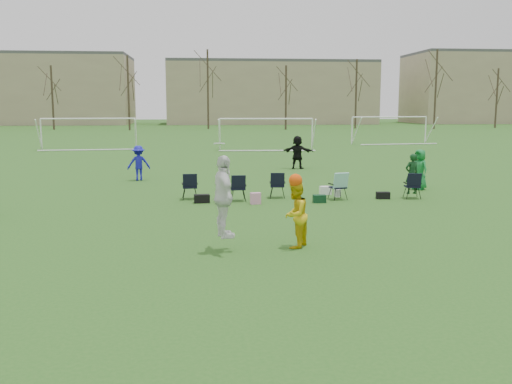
{
  "coord_description": "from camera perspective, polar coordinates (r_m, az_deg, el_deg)",
  "views": [
    {
      "loc": [
        -1.11,
        -12.71,
        3.46
      ],
      "look_at": [
        0.28,
        1.69,
        1.25
      ],
      "focal_mm": 40.0,
      "sensor_mm": 36.0,
      "label": 1
    }
  ],
  "objects": [
    {
      "name": "tree_line",
      "position": [
        82.58,
        -4.65,
        9.78
      ],
      "size": [
        110.28,
        3.28,
        11.4
      ],
      "color": "#382B21",
      "rests_on": "ground"
    },
    {
      "name": "fielder_black",
      "position": [
        31.37,
        4.17,
        3.99
      ],
      "size": [
        1.76,
        1.13,
        1.81
      ],
      "primitive_type": "imported",
      "rotation": [
        0.0,
        0.0,
        2.75
      ],
      "color": "black",
      "rests_on": "ground"
    },
    {
      "name": "fielder_blue",
      "position": [
        26.95,
        -11.65,
        2.85
      ],
      "size": [
        1.12,
        0.76,
        1.61
      ],
      "primitive_type": "imported",
      "rotation": [
        0.0,
        0.0,
        3.3
      ],
      "color": "#1616A9",
      "rests_on": "ground"
    },
    {
      "name": "goal_left",
      "position": [
        47.57,
        -16.39,
        6.48
      ],
      "size": [
        7.39,
        0.76,
        2.46
      ],
      "rotation": [
        0.0,
        0.0,
        0.09
      ],
      "color": "white",
      "rests_on": "ground"
    },
    {
      "name": "ground",
      "position": [
        13.22,
        -0.5,
        -6.49
      ],
      "size": [
        260.0,
        260.0,
        0.0
      ],
      "primitive_type": "plane",
      "color": "#24551A",
      "rests_on": "ground"
    },
    {
      "name": "center_contest",
      "position": [
        13.64,
        -0.08,
        -1.21
      ],
      "size": [
        2.59,
        1.29,
        2.61
      ],
      "color": "white",
      "rests_on": "ground"
    },
    {
      "name": "building_row",
      "position": [
        109.02,
        -1.41,
        10.01
      ],
      "size": [
        126.0,
        16.0,
        13.0
      ],
      "color": "tan",
      "rests_on": "ground"
    },
    {
      "name": "goal_right",
      "position": [
        53.54,
        13.22,
        6.81
      ],
      "size": [
        7.35,
        1.14,
        2.46
      ],
      "rotation": [
        0.0,
        0.0,
        0.14
      ],
      "color": "white",
      "rests_on": "ground"
    },
    {
      "name": "sideline_setup",
      "position": [
        21.26,
        5.27,
        0.67
      ],
      "size": [
        8.95,
        2.22,
        1.67
      ],
      "color": "#0E3617",
      "rests_on": "ground"
    },
    {
      "name": "goal_mid",
      "position": [
        45.03,
        1.01,
        6.73
      ],
      "size": [
        7.4,
        0.63,
        2.46
      ],
      "rotation": [
        0.0,
        0.0,
        -0.07
      ],
      "color": "white",
      "rests_on": "ground"
    },
    {
      "name": "fielder_green_far",
      "position": [
        24.46,
        16.04,
        2.18
      ],
      "size": [
        0.83,
        0.96,
        1.66
      ],
      "primitive_type": "imported",
      "rotation": [
        0.0,
        0.0,
        -1.13
      ],
      "color": "#147431",
      "rests_on": "ground"
    }
  ]
}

